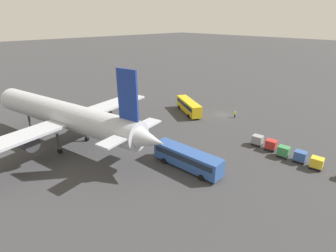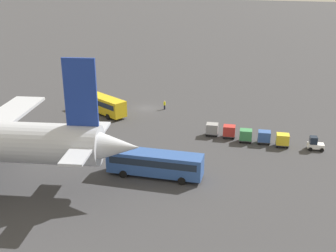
{
  "view_description": "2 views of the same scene",
  "coord_description": "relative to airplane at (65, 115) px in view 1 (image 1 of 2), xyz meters",
  "views": [
    {
      "loc": [
        -37.1,
        55.14,
        23.57
      ],
      "look_at": [
        -1.24,
        20.92,
        3.07
      ],
      "focal_mm": 28.0,
      "sensor_mm": 36.0,
      "label": 1
    },
    {
      "loc": [
        -29.36,
        73.1,
        26.03
      ],
      "look_at": [
        -10.92,
        19.11,
        4.44
      ],
      "focal_mm": 45.0,
      "sensor_mm": 36.0,
      "label": 2
    }
  ],
  "objects": [
    {
      "name": "ground_plane",
      "position": [
        -10.53,
        -36.89,
        -6.31
      ],
      "size": [
        600.0,
        600.0,
        0.0
      ],
      "primitive_type": "plane",
      "color": "#38383A"
    },
    {
      "name": "airplane",
      "position": [
        0.0,
        0.0,
        0.0
      ],
      "size": [
        45.86,
        39.4,
        16.79
      ],
      "rotation": [
        0.0,
        0.0,
        0.23
      ],
      "color": "#B2B7C1",
      "rests_on": "ground"
    },
    {
      "name": "shuttle_bus_near",
      "position": [
        -3.52,
        -31.47,
        -4.3
      ],
      "size": [
        11.8,
        7.74,
        3.38
      ],
      "rotation": [
        0.0,
        0.0,
        -0.47
      ],
      "color": "gold",
      "rests_on": "ground"
    },
    {
      "name": "shuttle_bus_far",
      "position": [
        -22.09,
        -10.56,
        -4.31
      ],
      "size": [
        12.87,
        4.01,
        3.34
      ],
      "rotation": [
        0.0,
        0.0,
        0.08
      ],
      "color": "#2D5199",
      "rests_on": "ground"
    },
    {
      "name": "worker_person",
      "position": [
        -14.03,
        -37.42,
        -5.44
      ],
      "size": [
        0.38,
        0.38,
        1.74
      ],
      "color": "#1E1E2D",
      "rests_on": "ground"
    },
    {
      "name": "cargo_cart_yellow",
      "position": [
        -37.27,
        -26.06,
        -5.12
      ],
      "size": [
        2.2,
        1.93,
        2.06
      ],
      "rotation": [
        0.0,
        0.0,
        0.14
      ],
      "color": "#38383D",
      "rests_on": "ground"
    },
    {
      "name": "cargo_cart_blue",
      "position": [
        -34.44,
        -26.39,
        -5.12
      ],
      "size": [
        2.2,
        1.93,
        2.06
      ],
      "rotation": [
        0.0,
        0.0,
        0.14
      ],
      "color": "#38383D",
      "rests_on": "ground"
    },
    {
      "name": "cargo_cart_green",
      "position": [
        -31.61,
        -26.08,
        -5.12
      ],
      "size": [
        2.2,
        1.93,
        2.06
      ],
      "rotation": [
        0.0,
        0.0,
        0.14
      ],
      "color": "#38383D",
      "rests_on": "ground"
    },
    {
      "name": "cargo_cart_red",
      "position": [
        -28.77,
        -27.01,
        -5.12
      ],
      "size": [
        2.2,
        1.93,
        2.06
      ],
      "rotation": [
        0.0,
        0.0,
        0.14
      ],
      "color": "#38383D",
      "rests_on": "ground"
    },
    {
      "name": "cargo_cart_grey",
      "position": [
        -25.94,
        -27.03,
        -5.12
      ],
      "size": [
        2.2,
        1.93,
        2.06
      ],
      "rotation": [
        0.0,
        0.0,
        0.14
      ],
      "color": "#38383D",
      "rests_on": "ground"
    }
  ]
}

